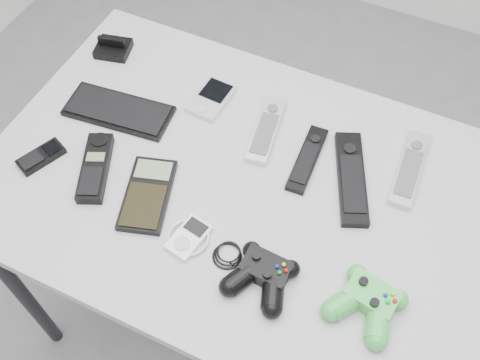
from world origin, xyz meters
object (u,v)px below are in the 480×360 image
at_px(remote_silver_a, 266,129).
at_px(controller_black, 263,274).
at_px(mp3_player, 188,237).
at_px(calculator, 148,194).
at_px(remote_silver_b, 410,168).
at_px(pda_keyboard, 119,110).
at_px(cordless_handset, 95,167).
at_px(desk, 250,203).
at_px(remote_black_b, 351,177).
at_px(remote_black_a, 307,159).
at_px(pda, 211,99).
at_px(controller_green, 368,301).
at_px(mobile_phone, 41,156).

distance_m(remote_silver_a, controller_black, 0.37).
distance_m(mp3_player, controller_black, 0.17).
bearing_deg(calculator, remote_silver_b, 14.80).
bearing_deg(pda_keyboard, cordless_handset, -80.99).
xyz_separation_m(desk, remote_black_b, (0.19, 0.11, 0.08)).
xyz_separation_m(pda_keyboard, remote_black_a, (0.46, 0.06, 0.00)).
height_order(pda_keyboard, remote_black_a, remote_black_a).
relative_size(remote_black_b, remote_silver_b, 1.15).
distance_m(pda, remote_silver_b, 0.49).
xyz_separation_m(remote_black_b, controller_black, (-0.08, -0.30, 0.01)).
height_order(remote_silver_b, calculator, remote_silver_b).
relative_size(cordless_handset, controller_green, 1.22).
xyz_separation_m(desk, remote_silver_b, (0.30, 0.19, 0.08)).
xyz_separation_m(remote_silver_a, controller_black, (0.14, -0.34, 0.01)).
xyz_separation_m(remote_silver_a, cordless_handset, (-0.30, -0.26, 0.00)).
relative_size(remote_black_b, mp3_player, 2.60).
bearing_deg(remote_black_b, pda_keyboard, 162.00).
height_order(desk, pda_keyboard, pda_keyboard).
bearing_deg(controller_black, cordless_handset, 172.67).
xyz_separation_m(cordless_handset, controller_black, (0.44, -0.08, 0.01)).
distance_m(desk, controller_green, 0.36).
height_order(calculator, mp3_player, calculator).
relative_size(mobile_phone, mp3_player, 1.13).
xyz_separation_m(pda_keyboard, cordless_handset, (0.05, -0.17, 0.01)).
bearing_deg(desk, calculator, -148.16).
bearing_deg(cordless_handset, controller_green, -28.01).
height_order(pda, remote_black_b, remote_black_b).
bearing_deg(desk, remote_black_a, 53.43).
height_order(cordless_handset, calculator, cordless_handset).
bearing_deg(mobile_phone, remote_silver_b, 46.22).
distance_m(remote_black_a, cordless_handset, 0.47).
distance_m(desk, cordless_handset, 0.36).
bearing_deg(remote_black_b, remote_silver_a, 145.33).
height_order(pda_keyboard, controller_green, controller_green).
xyz_separation_m(remote_silver_a, mp3_player, (-0.03, -0.33, -0.00)).
relative_size(desk, pda_keyboard, 4.62).
height_order(pda, controller_green, controller_green).
relative_size(remote_black_b, mobile_phone, 2.30).
xyz_separation_m(remote_black_b, cordless_handset, (-0.52, -0.22, 0.00)).
height_order(desk, remote_silver_b, remote_silver_b).
relative_size(mobile_phone, controller_black, 0.47).
xyz_separation_m(remote_silver_a, remote_black_a, (0.12, -0.04, -0.00)).
xyz_separation_m(remote_black_a, cordless_handset, (-0.42, -0.23, 0.00)).
bearing_deg(remote_black_a, remote_silver_a, 158.73).
height_order(remote_black_a, mp3_player, remote_black_a).
distance_m(calculator, controller_green, 0.51).
distance_m(remote_black_a, mobile_phone, 0.60).
relative_size(remote_silver_a, cordless_handset, 1.11).
relative_size(desk, mobile_phone, 11.24).
xyz_separation_m(pda_keyboard, controller_green, (0.69, -0.22, 0.02)).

